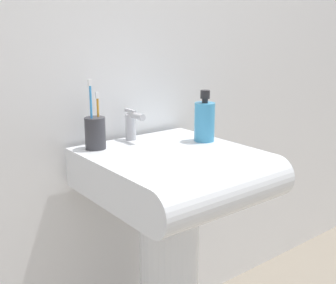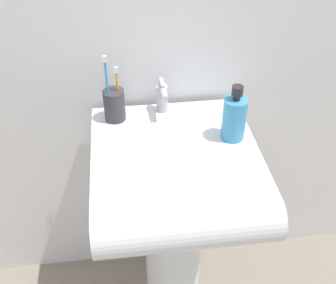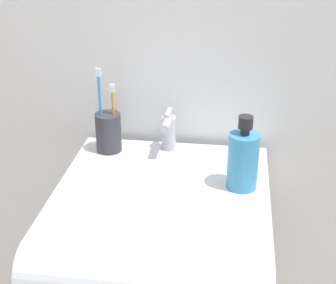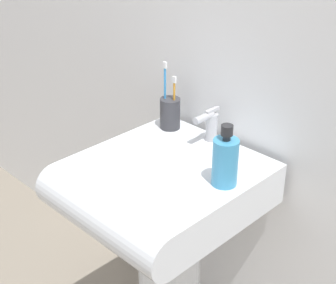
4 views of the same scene
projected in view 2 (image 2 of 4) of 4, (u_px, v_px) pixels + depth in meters
The scene contains 5 objects.
sink_pedestal at pixel (173, 250), 1.51m from camera, with size 0.20×0.20×0.69m, color white.
sink_basin at pixel (177, 176), 1.22m from camera, with size 0.48×0.54×0.13m.
faucet at pixel (162, 97), 1.33m from camera, with size 0.04×0.10×0.11m.
toothbrush_cup at pixel (114, 104), 1.30m from camera, with size 0.07×0.07×0.22m.
soap_bottle at pixel (234, 118), 1.21m from camera, with size 0.07×0.07×0.17m.
Camera 2 is at (-0.14, -0.93, 1.58)m, focal length 45.00 mm.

